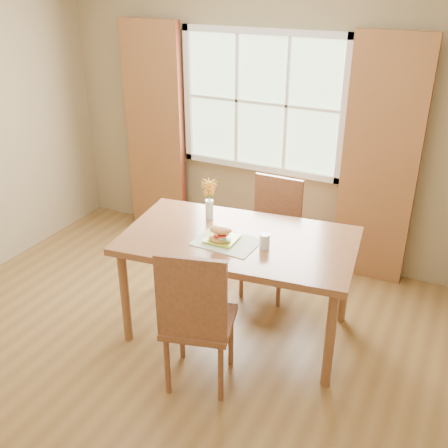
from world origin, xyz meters
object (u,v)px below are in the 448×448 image
water_glass (265,242)px  flower_vase (209,195)px  dining_table (239,248)px  croissant_sandwich (220,234)px  chair_far (273,231)px  chair_near (196,317)px

water_glass → flower_vase: flower_vase is taller
dining_table → croissant_sandwich: size_ratio=9.68×
chair_far → croissant_sandwich: bearing=-95.2°
water_glass → flower_vase: 0.65m
chair_far → water_glass: chair_far is taller
water_glass → flower_vase: size_ratio=0.34×
croissant_sandwich → dining_table: bearing=49.8°
chair_far → water_glass: 0.87m
flower_vase → croissant_sandwich: bearing=-51.8°
chair_near → croissant_sandwich: chair_near is taller
dining_table → chair_far: bearing=82.7°
water_glass → chair_near: bearing=-107.7°
dining_table → flower_vase: size_ratio=5.59×
dining_table → chair_near: (0.02, -0.71, -0.15)m
dining_table → water_glass: water_glass is taller
chair_near → flower_vase: (-0.37, 0.90, 0.44)m
chair_far → croissant_sandwich: size_ratio=5.50×
dining_table → croissant_sandwich: 0.23m
chair_near → dining_table: bearing=76.8°
croissant_sandwich → chair_near: bearing=-92.1°
dining_table → chair_far: size_ratio=1.76×
chair_near → chair_far: size_ratio=1.05×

